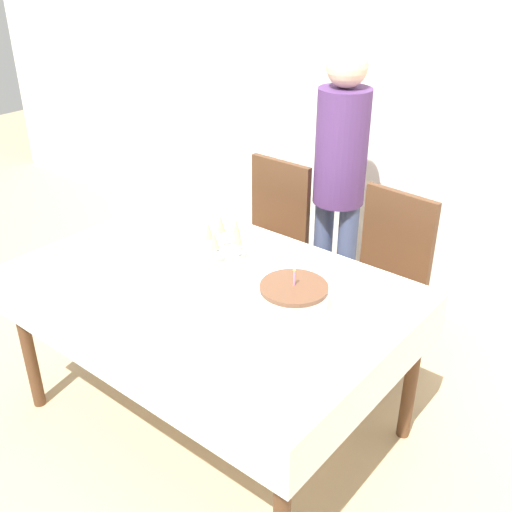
# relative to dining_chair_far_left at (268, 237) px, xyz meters

# --- Properties ---
(ground_plane) EXTENTS (12.00, 12.00, 0.00)m
(ground_plane) POSITION_rel_dining_chair_far_left_xyz_m (0.37, -0.87, -0.54)
(ground_plane) COLOR tan
(wall_back) EXTENTS (8.00, 0.05, 2.70)m
(wall_back) POSITION_rel_dining_chair_far_left_xyz_m (0.37, 0.71, 0.81)
(wall_back) COLOR silver
(wall_back) RESTS_ON ground_plane
(dining_table) EXTENTS (1.66, 1.11, 0.77)m
(dining_table) POSITION_rel_dining_chair_far_left_xyz_m (0.37, -0.87, 0.14)
(dining_table) COLOR white
(dining_table) RESTS_ON ground_plane
(dining_chair_far_left) EXTENTS (0.43, 0.43, 0.97)m
(dining_chair_far_left) POSITION_rel_dining_chair_far_left_xyz_m (0.00, 0.00, 0.00)
(dining_chair_far_left) COLOR #51331E
(dining_chair_far_left) RESTS_ON ground_plane
(dining_chair_far_right) EXTENTS (0.45, 0.45, 0.97)m
(dining_chair_far_right) POSITION_rel_dining_chair_far_left_xyz_m (0.74, -0.00, 0.00)
(dining_chair_far_right) COLOR #51331E
(dining_chair_far_right) RESTS_ON ground_plane
(birthday_cake) EXTENTS (0.27, 0.27, 0.17)m
(birthday_cake) POSITION_rel_dining_chair_far_left_xyz_m (0.76, -0.81, 0.29)
(birthday_cake) COLOR silver
(birthday_cake) RESTS_ON dining_table
(champagne_tray) EXTENTS (0.29, 0.29, 0.18)m
(champagne_tray) POSITION_rel_dining_chair_far_left_xyz_m (0.27, -0.68, 0.32)
(champagne_tray) COLOR silver
(champagne_tray) RESTS_ON dining_table
(plate_stack_main) EXTENTS (0.23, 0.23, 0.06)m
(plate_stack_main) POSITION_rel_dining_chair_far_left_xyz_m (0.38, -1.11, 0.27)
(plate_stack_main) COLOR silver
(plate_stack_main) RESTS_ON dining_table
(plate_stack_dessert) EXTENTS (0.18, 0.18, 0.03)m
(plate_stack_dessert) POSITION_rel_dining_chair_far_left_xyz_m (0.33, -0.89, 0.26)
(plate_stack_dessert) COLOR white
(plate_stack_dessert) RESTS_ON dining_table
(cake_knife) EXTENTS (0.27, 0.16, 0.00)m
(cake_knife) POSITION_rel_dining_chair_far_left_xyz_m (0.73, -1.00, 0.24)
(cake_knife) COLOR silver
(cake_knife) RESTS_ON dining_table
(fork_pile) EXTENTS (0.18, 0.09, 0.02)m
(fork_pile) POSITION_rel_dining_chair_far_left_xyz_m (0.15, -1.05, 0.25)
(fork_pile) COLOR silver
(fork_pile) RESTS_ON dining_table
(napkin_pile) EXTENTS (0.15, 0.15, 0.01)m
(napkin_pile) POSITION_rel_dining_chair_far_left_xyz_m (0.18, -0.88, 0.24)
(napkin_pile) COLOR #8CC6E0
(napkin_pile) RESTS_ON dining_table
(person_standing) EXTENTS (0.28, 0.28, 1.61)m
(person_standing) POSITION_rel_dining_chair_far_left_xyz_m (0.33, 0.20, 0.43)
(person_standing) COLOR #3F4C72
(person_standing) RESTS_ON ground_plane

